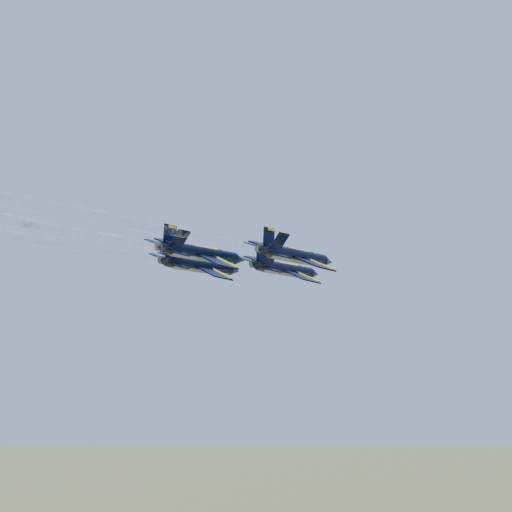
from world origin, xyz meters
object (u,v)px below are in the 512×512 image
Objects in this scene: jet_left at (201,266)px; jet_slot at (203,254)px; jet_right at (297,256)px; jet_lead at (287,270)px.

jet_left is 11.80m from jet_slot.
jet_left and jet_right have the same top height.
jet_lead is at bearing 129.64° from jet_right.
jet_right is at bearing -50.36° from jet_lead.
jet_left is at bearing 131.12° from jet_slot.
jet_right is 12.58m from jet_slot.
jet_lead is at bearing 89.57° from jet_slot.
jet_left is (-7.53, -10.83, 0.00)m from jet_lead.
jet_left is 1.00× the size of jet_right.
jet_lead is 13.19m from jet_left.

